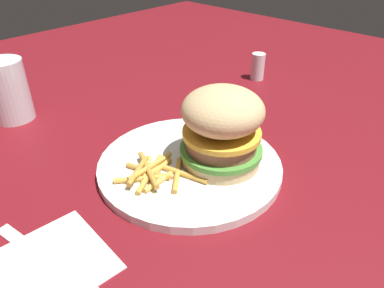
% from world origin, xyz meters
% --- Properties ---
extents(ground_plane, '(1.60, 1.60, 0.00)m').
position_xyz_m(ground_plane, '(0.00, 0.00, 0.00)').
color(ground_plane, maroon).
extents(plate, '(0.25, 0.25, 0.01)m').
position_xyz_m(plate, '(-0.00, 0.03, 0.01)').
color(plate, white).
rests_on(plate, ground_plane).
extents(sandwich, '(0.11, 0.11, 0.11)m').
position_xyz_m(sandwich, '(-0.03, -0.00, 0.07)').
color(sandwich, tan).
rests_on(sandwich, plate).
extents(fries_pile, '(0.10, 0.09, 0.01)m').
position_xyz_m(fries_pile, '(0.01, 0.08, 0.02)').
color(fries_pile, '#E5B251').
rests_on(fries_pile, plate).
extents(napkin, '(0.12, 0.12, 0.00)m').
position_xyz_m(napkin, '(-0.01, 0.24, 0.00)').
color(napkin, white).
rests_on(napkin, ground_plane).
extents(fork, '(0.17, 0.04, 0.00)m').
position_xyz_m(fork, '(-0.01, 0.24, 0.00)').
color(fork, silver).
rests_on(fork, napkin).
extents(drink_glass, '(0.07, 0.07, 0.10)m').
position_xyz_m(drink_glass, '(0.32, 0.12, 0.05)').
color(drink_glass, silver).
rests_on(drink_glass, ground_plane).
extents(salt_shaker, '(0.03, 0.03, 0.06)m').
position_xyz_m(salt_shaker, '(0.12, -0.30, 0.03)').
color(salt_shaker, white).
rests_on(salt_shaker, ground_plane).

